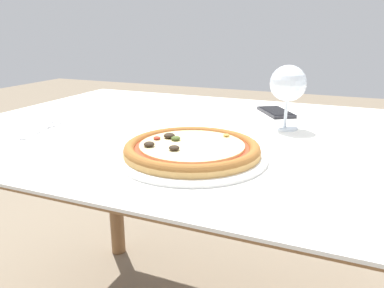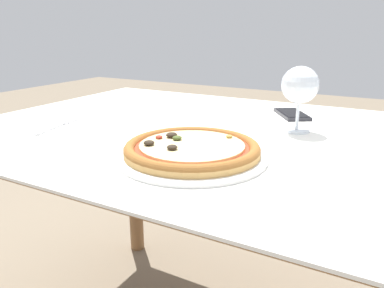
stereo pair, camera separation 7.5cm
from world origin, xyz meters
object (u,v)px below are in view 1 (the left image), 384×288
object	(u,v)px
pizza_plate	(192,150)
wine_glass_far_left	(288,84)
dining_table	(207,161)
cell_phone	(276,112)
fork	(43,130)

from	to	relation	value
pizza_plate	wine_glass_far_left	bearing A→B (deg)	66.46
dining_table	cell_phone	distance (m)	0.30
dining_table	pizza_plate	world-z (taller)	pizza_plate
pizza_plate	wine_glass_far_left	size ratio (longest dim) A/B	1.85
dining_table	pizza_plate	distance (m)	0.24
wine_glass_far_left	dining_table	bearing A→B (deg)	-153.06
pizza_plate	wine_glass_far_left	xyz separation A→B (m)	(0.13, 0.31, 0.10)
cell_phone	fork	bearing A→B (deg)	-140.22
fork	dining_table	bearing A→B (deg)	23.28
wine_glass_far_left	cell_phone	distance (m)	0.21
dining_table	wine_glass_far_left	bearing A→B (deg)	26.94
fork	wine_glass_far_left	xyz separation A→B (m)	(0.57, 0.26, 0.11)
dining_table	wine_glass_far_left	xyz separation A→B (m)	(0.18, 0.09, 0.20)
dining_table	cell_phone	xyz separation A→B (m)	(0.13, 0.26, 0.09)
pizza_plate	dining_table	bearing A→B (deg)	102.63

